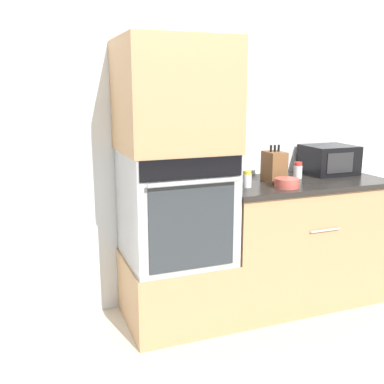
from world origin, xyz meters
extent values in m
plane|color=beige|center=(0.00, 0.00, 0.00)|extent=(12.00, 12.00, 0.00)
cube|color=silver|center=(0.00, 0.63, 1.25)|extent=(8.00, 0.05, 2.50)
cube|color=#A87F56|center=(-0.33, 0.30, 0.22)|extent=(0.65, 0.60, 0.44)
cube|color=#9EA0A5|center=(-0.33, 0.30, 0.78)|extent=(0.63, 0.59, 0.69)
cube|color=black|center=(-0.33, 0.00, 1.07)|extent=(0.60, 0.01, 0.12)
cube|color=orange|center=(-0.33, 0.00, 1.07)|extent=(0.09, 0.00, 0.03)
cube|color=#282D33|center=(-0.33, 0.00, 0.73)|extent=(0.51, 0.01, 0.51)
cylinder|color=#9EA0A5|center=(-0.33, -0.03, 0.99)|extent=(0.53, 0.02, 0.02)
cube|color=#A87F56|center=(-0.33, 0.30, 1.45)|extent=(0.65, 0.60, 0.66)
cube|color=#A87F56|center=(0.58, 0.30, 0.42)|extent=(1.17, 0.60, 0.85)
cube|color=black|center=(0.58, 0.30, 0.86)|extent=(1.19, 0.63, 0.03)
cylinder|color=#B7B7BC|center=(0.58, -0.01, 0.61)|extent=(0.22, 0.01, 0.01)
cube|color=black|center=(0.91, 0.43, 0.99)|extent=(0.35, 0.31, 0.21)
cube|color=#28282B|center=(0.89, 0.27, 0.99)|extent=(0.22, 0.01, 0.14)
cube|color=brown|center=(0.39, 0.32, 0.98)|extent=(0.12, 0.16, 0.20)
cylinder|color=black|center=(0.36, 0.32, 1.11)|extent=(0.02, 0.02, 0.04)
cylinder|color=black|center=(0.39, 0.32, 1.11)|extent=(0.02, 0.02, 0.04)
cylinder|color=black|center=(0.42, 0.32, 1.11)|extent=(0.02, 0.02, 0.04)
cylinder|color=#B24C42|center=(0.36, 0.12, 0.91)|extent=(0.15, 0.15, 0.06)
cylinder|color=silver|center=(0.13, 0.22, 0.92)|extent=(0.05, 0.05, 0.08)
cylinder|color=gold|center=(0.13, 0.22, 0.98)|extent=(0.05, 0.05, 0.02)
cylinder|color=silver|center=(0.60, 0.35, 0.93)|extent=(0.06, 0.06, 0.09)
cylinder|color=red|center=(0.60, 0.35, 0.98)|extent=(0.05, 0.05, 0.03)
camera|label=1|loc=(-1.19, -2.27, 1.50)|focal=42.00mm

